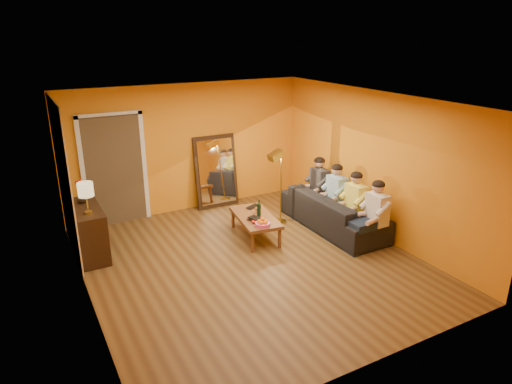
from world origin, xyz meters
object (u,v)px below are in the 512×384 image
person_mid_left (355,204)px  person_mid_right (336,195)px  coffee_table (255,227)px  laptop (255,207)px  sideboard (89,231)px  person_far_right (319,187)px  floor_lamp (281,188)px  person_far_left (377,214)px  wine_bottle (259,208)px  vase (82,197)px  mirror_frame (216,171)px  table_lamp (87,198)px  tumbler (258,210)px  dog (351,221)px  sofa (333,211)px

person_mid_left → person_mid_right: bearing=90.0°
coffee_table → laptop: (0.18, 0.35, 0.22)m
sideboard → person_far_right: size_ratio=0.97×
floor_lamp → person_far_left: floor_lamp is taller
wine_bottle → vase: size_ratio=1.55×
mirror_frame → person_far_left: bearing=-63.4°
mirror_frame → person_mid_left: bearing=-58.8°
table_lamp → person_mid_left: (4.37, -1.23, -0.49)m
floor_lamp → person_far_left: size_ratio=1.18×
person_far_left → tumbler: bearing=135.9°
floor_lamp → mirror_frame: bearing=107.4°
person_far_left → tumbler: 2.10m
person_far_left → laptop: 2.23m
dog → person_mid_right: person_mid_right is taller
person_far_right → sideboard: bearing=174.4°
dog → person_far_left: 0.64m
table_lamp → person_far_left: size_ratio=0.42×
person_mid_left → floor_lamp: bearing=127.8°
wine_bottle → person_far_right: bearing=12.9°
tumbler → vase: size_ratio=0.50×
sofa → coffee_table: sofa is taller
table_lamp → person_mid_right: (4.37, -0.68, -0.49)m
person_far_right → wine_bottle: size_ratio=3.94×
person_far_right → vase: bearing=171.2°
coffee_table → person_far_right: (1.63, 0.31, 0.40)m
floor_lamp → dog: (0.81, -1.13, -0.42)m
table_lamp → vase: (0.00, 0.55, -0.16)m
sideboard → tumbler: 2.93m
sofa → laptop: sofa is taller
mirror_frame → dog: size_ratio=2.51×
floor_lamp → wine_bottle: floor_lamp is taller
sofa → person_far_left: (0.13, -1.00, 0.27)m
sofa → floor_lamp: bearing=47.6°
person_mid_right → laptop: person_mid_right is taller
laptop → person_far_right: bearing=-25.0°
person_mid_left → vase: size_ratio=6.12×
person_mid_right → wine_bottle: (-1.58, 0.19, -0.03)m
laptop → vase: vase is taller
table_lamp → person_far_left: 4.74m
floor_lamp → wine_bottle: 0.82m
coffee_table → person_far_left: (1.63, -1.34, 0.40)m
sideboard → tumbler: sideboard is taller
person_far_left → tumbler: person_far_left is taller
mirror_frame → person_far_left: size_ratio=1.25×
coffee_table → table_lamp: bearing=179.5°
tumbler → person_mid_right: bearing=-13.4°
person_far_right → vase: size_ratio=6.12×
person_mid_left → sideboard: bearing=160.8°
sideboard → coffee_table: 2.85m
person_far_left → laptop: (-1.45, 1.69, -0.18)m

